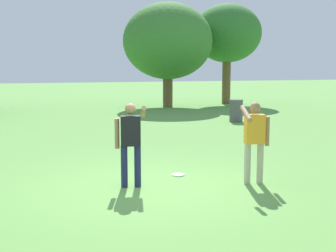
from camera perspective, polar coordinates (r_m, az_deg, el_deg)
The scene contains 7 objects.
ground_plane at distance 8.84m, azimuth -2.74°, elevation -7.78°, with size 120.00×120.00×0.00m, color #609947.
person_thrower at distance 9.06m, azimuth 10.95°, elevation -1.32°, with size 0.72×0.65×1.64m.
person_catcher at distance 8.69m, azimuth -4.77°, elevation -1.57°, with size 0.72×0.65×1.64m.
frisbee at distance 9.77m, azimuth 1.31°, elevation -6.21°, with size 0.28×0.28×0.03m, color white.
trash_can_beside_table at distance 19.40m, azimuth 8.65°, elevation 1.96°, with size 0.59×0.59×0.96m.
tree_slender_mid at distance 26.25m, azimuth -0.04°, elevation 10.70°, with size 5.16×5.16×6.00m.
tree_back_left at distance 28.85m, azimuth 7.52°, elevation 11.54°, with size 4.27×4.27×6.24m.
Camera 1 is at (-2.44, -8.17, 2.33)m, focal length 47.98 mm.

